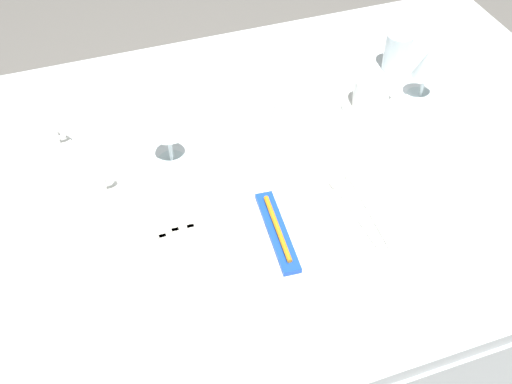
{
  "coord_description": "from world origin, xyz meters",
  "views": [
    {
      "loc": [
        -0.31,
        -0.96,
        1.7
      ],
      "look_at": [
        -0.0,
        -0.09,
        0.76
      ],
      "focal_mm": 44.15,
      "sensor_mm": 36.0,
      "label": 1
    }
  ],
  "objects_px": {
    "toothbrush_package": "(276,231)",
    "napkin_folded": "(281,111)",
    "fork_inner": "(182,253)",
    "coffee_cup_far": "(372,93)",
    "spoon_dessert": "(363,198)",
    "wine_glass_centre": "(427,66)",
    "dinner_knife": "(342,216)",
    "coffee_cup_left": "(88,183)",
    "coffee_cup_right": "(42,135)",
    "fork_outer": "(197,250)",
    "wine_glass_left": "(167,126)",
    "dinner_plate": "(276,237)",
    "spoon_soup": "(348,202)",
    "fork_salad": "(169,259)",
    "drink_tumbler": "(397,54)"
  },
  "relations": [
    {
      "from": "toothbrush_package",
      "to": "napkin_folded",
      "type": "height_order",
      "value": "napkin_folded"
    },
    {
      "from": "fork_inner",
      "to": "coffee_cup_far",
      "type": "relative_size",
      "value": 1.96
    },
    {
      "from": "spoon_dessert",
      "to": "wine_glass_centre",
      "type": "bearing_deg",
      "value": 43.02
    },
    {
      "from": "dinner_knife",
      "to": "coffee_cup_left",
      "type": "distance_m",
      "value": 0.53
    },
    {
      "from": "fork_inner",
      "to": "coffee_cup_right",
      "type": "distance_m",
      "value": 0.45
    },
    {
      "from": "fork_inner",
      "to": "coffee_cup_left",
      "type": "distance_m",
      "value": 0.26
    },
    {
      "from": "toothbrush_package",
      "to": "spoon_dessert",
      "type": "bearing_deg",
      "value": 11.76
    },
    {
      "from": "fork_outer",
      "to": "coffee_cup_far",
      "type": "xyz_separation_m",
      "value": [
        0.52,
        0.29,
        0.05
      ]
    },
    {
      "from": "coffee_cup_left",
      "to": "coffee_cup_far",
      "type": "height_order",
      "value": "coffee_cup_far"
    },
    {
      "from": "spoon_dessert",
      "to": "napkin_folded",
      "type": "relative_size",
      "value": 1.39
    },
    {
      "from": "dinner_knife",
      "to": "wine_glass_left",
      "type": "distance_m",
      "value": 0.42
    },
    {
      "from": "fork_inner",
      "to": "coffee_cup_right",
      "type": "bearing_deg",
      "value": 118.54
    },
    {
      "from": "dinner_plate",
      "to": "coffee_cup_left",
      "type": "bearing_deg",
      "value": 143.9
    },
    {
      "from": "toothbrush_package",
      "to": "coffee_cup_left",
      "type": "distance_m",
      "value": 0.41
    },
    {
      "from": "fork_outer",
      "to": "spoon_soup",
      "type": "height_order",
      "value": "spoon_soup"
    },
    {
      "from": "dinner_plate",
      "to": "coffee_cup_left",
      "type": "xyz_separation_m",
      "value": [
        -0.33,
        0.24,
        0.03
      ]
    },
    {
      "from": "spoon_soup",
      "to": "coffee_cup_right",
      "type": "relative_size",
      "value": 2.13
    },
    {
      "from": "dinner_knife",
      "to": "coffee_cup_right",
      "type": "height_order",
      "value": "coffee_cup_right"
    },
    {
      "from": "spoon_soup",
      "to": "toothbrush_package",
      "type": "bearing_deg",
      "value": -165.94
    },
    {
      "from": "fork_inner",
      "to": "fork_salad",
      "type": "distance_m",
      "value": 0.03
    },
    {
      "from": "fork_outer",
      "to": "toothbrush_package",
      "type": "bearing_deg",
      "value": -8.94
    },
    {
      "from": "fork_inner",
      "to": "wine_glass_centre",
      "type": "distance_m",
      "value": 0.76
    },
    {
      "from": "spoon_soup",
      "to": "wine_glass_centre",
      "type": "relative_size",
      "value": 1.48
    },
    {
      "from": "dinner_knife",
      "to": "spoon_soup",
      "type": "distance_m",
      "value": 0.04
    },
    {
      "from": "spoon_dessert",
      "to": "coffee_cup_left",
      "type": "bearing_deg",
      "value": 160.26
    },
    {
      "from": "coffee_cup_right",
      "to": "fork_outer",
      "type": "bearing_deg",
      "value": -58.26
    },
    {
      "from": "dinner_plate",
      "to": "coffee_cup_right",
      "type": "height_order",
      "value": "coffee_cup_right"
    },
    {
      "from": "coffee_cup_far",
      "to": "napkin_folded",
      "type": "height_order",
      "value": "napkin_folded"
    },
    {
      "from": "coffee_cup_right",
      "to": "dinner_knife",
      "type": "bearing_deg",
      "value": -36.57
    },
    {
      "from": "fork_inner",
      "to": "wine_glass_left",
      "type": "height_order",
      "value": "wine_glass_left"
    },
    {
      "from": "fork_inner",
      "to": "coffee_cup_far",
      "type": "xyz_separation_m",
      "value": [
        0.55,
        0.29,
        0.05
      ]
    },
    {
      "from": "coffee_cup_left",
      "to": "drink_tumbler",
      "type": "height_order",
      "value": "drink_tumbler"
    },
    {
      "from": "coffee_cup_left",
      "to": "wine_glass_centre",
      "type": "height_order",
      "value": "wine_glass_centre"
    },
    {
      "from": "coffee_cup_left",
      "to": "wine_glass_left",
      "type": "relative_size",
      "value": 0.67
    },
    {
      "from": "fork_outer",
      "to": "spoon_soup",
      "type": "bearing_deg",
      "value": 3.49
    },
    {
      "from": "wine_glass_centre",
      "to": "spoon_dessert",
      "type": "bearing_deg",
      "value": -136.98
    },
    {
      "from": "dinner_knife",
      "to": "napkin_folded",
      "type": "distance_m",
      "value": 0.28
    },
    {
      "from": "fork_inner",
      "to": "drink_tumbler",
      "type": "distance_m",
      "value": 0.81
    },
    {
      "from": "dinner_plate",
      "to": "coffee_cup_right",
      "type": "distance_m",
      "value": 0.58
    },
    {
      "from": "spoon_soup",
      "to": "fork_inner",
      "type": "bearing_deg",
      "value": -177.21
    },
    {
      "from": "fork_inner",
      "to": "wine_glass_centre",
      "type": "bearing_deg",
      "value": 22.73
    },
    {
      "from": "coffee_cup_far",
      "to": "wine_glass_left",
      "type": "xyz_separation_m",
      "value": [
        -0.5,
        -0.02,
        0.06
      ]
    },
    {
      "from": "spoon_soup",
      "to": "wine_glass_centre",
      "type": "bearing_deg",
      "value": 39.77
    },
    {
      "from": "toothbrush_package",
      "to": "spoon_dessert",
      "type": "xyz_separation_m",
      "value": [
        0.21,
        0.04,
        -0.02
      ]
    },
    {
      "from": "fork_inner",
      "to": "drink_tumbler",
      "type": "height_order",
      "value": "drink_tumbler"
    },
    {
      "from": "dinner_plate",
      "to": "drink_tumbler",
      "type": "relative_size",
      "value": 2.4
    },
    {
      "from": "fork_salad",
      "to": "wine_glass_centre",
      "type": "relative_size",
      "value": 1.55
    },
    {
      "from": "dinner_plate",
      "to": "spoon_dessert",
      "type": "relative_size",
      "value": 1.09
    },
    {
      "from": "spoon_dessert",
      "to": "wine_glass_left",
      "type": "bearing_deg",
      "value": 144.87
    },
    {
      "from": "toothbrush_package",
      "to": "coffee_cup_far",
      "type": "xyz_separation_m",
      "value": [
        0.36,
        0.32,
        0.02
      ]
    }
  ]
}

